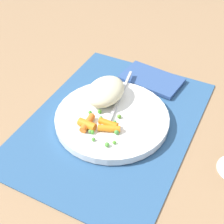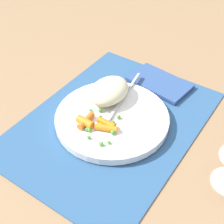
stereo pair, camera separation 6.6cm
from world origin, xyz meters
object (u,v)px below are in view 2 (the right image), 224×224
object	(u,v)px
plate	(112,118)
napkin	(159,82)
carrot_portion	(94,123)
fork	(119,104)
rice_mound	(109,91)

from	to	relation	value
plate	napkin	world-z (taller)	plate
carrot_portion	fork	world-z (taller)	carrot_portion
fork	napkin	xyz separation A→B (m)	(-0.14, 0.03, -0.02)
carrot_portion	fork	size ratio (longest dim) A/B	0.42
carrot_portion	fork	distance (m)	0.08
plate	carrot_portion	size ratio (longest dim) A/B	2.80
carrot_portion	napkin	size ratio (longest dim) A/B	0.60
rice_mound	carrot_portion	world-z (taller)	rice_mound
plate	fork	bearing A→B (deg)	-170.10
plate	napkin	distance (m)	0.18
rice_mound	fork	size ratio (longest dim) A/B	0.51
carrot_portion	fork	bearing A→B (deg)	175.76
rice_mound	fork	world-z (taller)	rice_mound
carrot_portion	napkin	xyz separation A→B (m)	(-0.22, 0.03, -0.02)
rice_mound	carrot_portion	distance (m)	0.10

